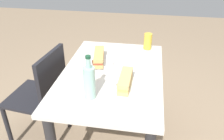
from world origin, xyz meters
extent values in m
cube|color=beige|center=(0.00, 0.00, 0.71)|extent=(1.05, 0.71, 0.03)
cylinder|color=#262628|center=(0.47, -0.29, 0.35)|extent=(0.06, 0.06, 0.69)
cylinder|color=#262628|center=(0.47, 0.29, 0.35)|extent=(0.06, 0.06, 0.69)
cube|color=black|center=(0.00, 0.63, 0.43)|extent=(0.44, 0.44, 0.02)
cube|color=black|center=(-0.02, 0.45, 0.64)|extent=(0.38, 0.07, 0.40)
cylinder|color=black|center=(0.20, 0.79, 0.21)|extent=(0.04, 0.04, 0.42)
cylinder|color=black|center=(-0.16, 0.83, 0.21)|extent=(0.04, 0.04, 0.42)
cylinder|color=black|center=(0.16, 0.43, 0.21)|extent=(0.04, 0.04, 0.42)
cylinder|color=black|center=(-0.20, 0.47, 0.21)|extent=(0.04, 0.04, 0.42)
cylinder|color=white|center=(0.14, 0.12, 0.73)|extent=(0.23, 0.23, 0.01)
cube|color=tan|center=(0.14, 0.12, 0.75)|extent=(0.27, 0.11, 0.02)
cube|color=#B74C3D|center=(0.14, 0.12, 0.77)|extent=(0.25, 0.10, 0.02)
cube|color=tan|center=(0.14, 0.12, 0.79)|extent=(0.27, 0.11, 0.02)
cube|color=silver|center=(0.16, 0.19, 0.74)|extent=(0.10, 0.05, 0.00)
cube|color=#59331E|center=(0.08, 0.16, 0.74)|extent=(0.08, 0.04, 0.01)
cylinder|color=silver|center=(-0.17, -0.11, 0.73)|extent=(0.23, 0.23, 0.01)
cube|color=tan|center=(-0.17, -0.11, 0.75)|extent=(0.25, 0.07, 0.02)
cube|color=#DBC66B|center=(-0.17, -0.11, 0.77)|extent=(0.23, 0.07, 0.02)
cube|color=tan|center=(-0.17, -0.11, 0.79)|extent=(0.25, 0.07, 0.02)
cube|color=silver|center=(-0.13, -0.05, 0.74)|extent=(0.10, 0.04, 0.00)
cube|color=#59331E|center=(-0.22, -0.07, 0.74)|extent=(0.08, 0.03, 0.01)
cylinder|color=#99C6B7|center=(-0.31, 0.08, 0.82)|extent=(0.07, 0.07, 0.20)
cylinder|color=#99C6B7|center=(-0.31, 0.08, 0.95)|extent=(0.03, 0.03, 0.06)
cylinder|color=#19472D|center=(-0.31, 0.08, 0.99)|extent=(0.03, 0.03, 0.01)
cylinder|color=gold|center=(0.45, -0.23, 0.79)|extent=(0.07, 0.07, 0.14)
camera|label=1|loc=(-1.41, -0.24, 1.55)|focal=37.39mm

